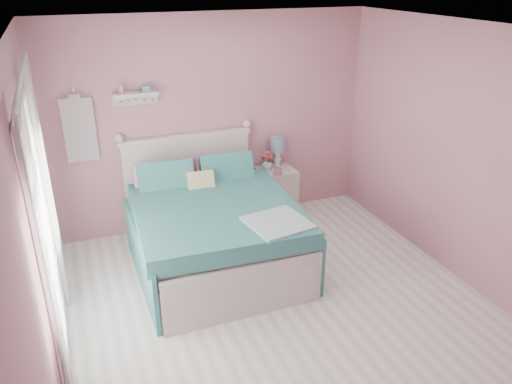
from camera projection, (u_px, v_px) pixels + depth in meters
floor at (287, 318)px, 4.74m from camera, size 4.50×4.50×0.00m
room_shell at (292, 162)px, 4.09m from camera, size 4.50×4.50×4.50m
bed at (212, 230)px, 5.47m from camera, size 1.75×2.14×1.21m
nightstand at (276, 193)px, 6.55m from camera, size 0.46×0.46×0.67m
table_lamp at (278, 147)px, 6.41m from camera, size 0.19×0.19×0.39m
vase at (268, 164)px, 6.40m from camera, size 0.14×0.14×0.14m
teacup at (278, 171)px, 6.24m from camera, size 0.14×0.14×0.09m
roses at (268, 156)px, 6.35m from camera, size 0.14×0.11×0.12m
wall_shelf at (135, 95)px, 5.58m from camera, size 0.50×0.15×0.25m
hanging_dress at (80, 130)px, 5.50m from camera, size 0.34×0.03×0.72m
french_door at (45, 237)px, 3.98m from camera, size 0.04×1.32×2.16m
curtain_near at (51, 272)px, 3.32m from camera, size 0.04×0.40×2.32m
curtain_far at (48, 189)px, 4.58m from camera, size 0.04×0.40×2.32m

